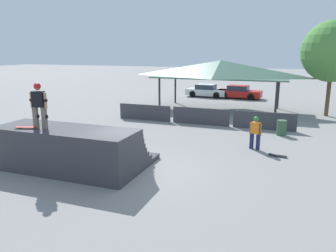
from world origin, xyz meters
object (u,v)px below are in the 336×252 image
(trash_bin, at_px, (281,128))
(parked_car_white, at_px, (207,91))
(parked_car_red, at_px, (239,92))
(skater_on_deck, at_px, (39,103))
(skateboard_on_ground, at_px, (277,155))
(bystander_walking, at_px, (255,130))
(skateboard_on_deck, at_px, (27,127))
(tree_beside_pavilion, at_px, (333,51))

(trash_bin, xyz_separation_m, parked_car_white, (-7.63, 13.72, 0.18))
(trash_bin, bearing_deg, parked_car_red, 107.74)
(parked_car_red, bearing_deg, skater_on_deck, -96.38)
(skater_on_deck, relative_size, skateboard_on_ground, 2.16)
(trash_bin, height_order, parked_car_red, parked_car_red)
(bystander_walking, height_order, parked_car_red, bystander_walking)
(trash_bin, bearing_deg, skateboard_on_ground, -90.57)
(skater_on_deck, bearing_deg, parked_car_red, 72.46)
(skater_on_deck, xyz_separation_m, bystander_walking, (7.41, 5.82, -1.76))
(skateboard_on_deck, distance_m, skateboard_on_ground, 10.50)
(skater_on_deck, distance_m, skateboard_on_deck, 1.08)
(trash_bin, bearing_deg, tree_beside_pavilion, 67.65)
(parked_car_white, height_order, parked_car_red, same)
(skateboard_on_ground, bearing_deg, skater_on_deck, 38.14)
(parked_car_red, bearing_deg, parked_car_white, -176.43)
(tree_beside_pavilion, bearing_deg, parked_car_red, 137.02)
(skater_on_deck, bearing_deg, skateboard_on_ground, 23.33)
(skateboard_on_deck, bearing_deg, parked_car_white, 68.63)
(parked_car_red, bearing_deg, bystander_walking, -75.15)
(skateboard_on_deck, distance_m, tree_beside_pavilion, 20.27)
(skateboard_on_deck, height_order, skateboard_on_ground, skateboard_on_deck)
(skateboard_on_ground, xyz_separation_m, tree_beside_pavilion, (2.90, 11.01, 4.49))
(skateboard_on_deck, height_order, parked_car_red, skateboard_on_deck)
(tree_beside_pavilion, relative_size, trash_bin, 7.87)
(bystander_walking, bearing_deg, tree_beside_pavilion, -87.23)
(skateboard_on_ground, distance_m, tree_beside_pavilion, 12.24)
(skater_on_deck, distance_m, parked_car_red, 23.23)
(bystander_walking, height_order, parked_car_white, bystander_walking)
(tree_beside_pavilion, height_order, parked_car_white, tree_beside_pavilion)
(skater_on_deck, bearing_deg, trash_bin, 39.53)
(bystander_walking, xyz_separation_m, parked_car_red, (-3.28, 16.95, -0.33))
(parked_car_white, bearing_deg, skater_on_deck, -88.58)
(bystander_walking, bearing_deg, trash_bin, -84.82)
(skater_on_deck, distance_m, parked_car_white, 22.90)
(tree_beside_pavilion, xyz_separation_m, parked_car_red, (-7.24, 6.75, -3.95))
(skater_on_deck, relative_size, parked_car_red, 0.40)
(skater_on_deck, distance_m, skateboard_on_ground, 10.19)
(bystander_walking, height_order, skateboard_on_ground, bystander_walking)
(skateboard_on_deck, xyz_separation_m, parked_car_red, (4.63, 22.94, -1.15))
(skateboard_on_deck, xyz_separation_m, trash_bin, (9.02, 9.23, -1.32))
(trash_bin, xyz_separation_m, parked_car_red, (-4.38, 13.71, 0.18))
(trash_bin, bearing_deg, parked_car_white, 119.09)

